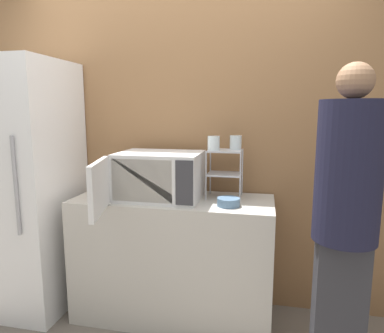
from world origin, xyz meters
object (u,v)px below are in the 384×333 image
at_px(refrigerator, 27,187).
at_px(person, 346,211).
at_px(glass_front_left, 214,143).
at_px(glass_back_right, 236,142).
at_px(microwave, 158,176).
at_px(dish_rack, 225,164).
at_px(bowl, 228,202).

bearing_deg(refrigerator, person, -9.31).
distance_m(glass_front_left, glass_back_right, 0.17).
height_order(microwave, refrigerator, refrigerator).
distance_m(glass_back_right, person, 0.90).
relative_size(glass_back_right, refrigerator, 0.05).
relative_size(dish_rack, refrigerator, 0.18).
bearing_deg(glass_front_left, bowl, -53.38).
distance_m(glass_back_right, refrigerator, 1.62).
bearing_deg(glass_back_right, microwave, -161.12).
distance_m(microwave, refrigerator, 1.05).
height_order(microwave, bowl, microwave).
bearing_deg(bowl, dish_rack, 103.85).
bearing_deg(glass_back_right, person, -41.87).
distance_m(microwave, glass_back_right, 0.60).
bearing_deg(glass_back_right, bowl, -93.71).
height_order(microwave, dish_rack, dish_rack).
xyz_separation_m(microwave, glass_back_right, (0.53, 0.18, 0.23)).
relative_size(microwave, glass_back_right, 8.65).
bearing_deg(refrigerator, microwave, 1.41).
distance_m(glass_front_left, bowl, 0.43).
height_order(bowl, person, person).
xyz_separation_m(microwave, bowl, (0.51, -0.08, -0.14)).
relative_size(microwave, glass_front_left, 8.65).
height_order(person, refrigerator, refrigerator).
xyz_separation_m(dish_rack, refrigerator, (-1.50, -0.16, -0.21)).
bearing_deg(person, glass_front_left, 148.46).
bearing_deg(microwave, refrigerator, -178.59).
relative_size(microwave, dish_rack, 2.52).
distance_m(bowl, refrigerator, 1.55).
bearing_deg(glass_front_left, glass_back_right, 31.86).
bearing_deg(dish_rack, glass_back_right, 33.61).
bearing_deg(glass_front_left, person, -31.54).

